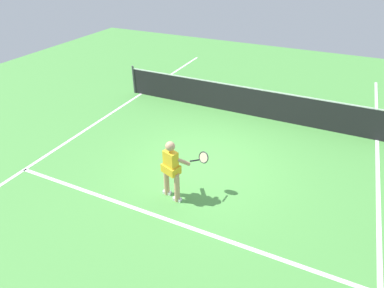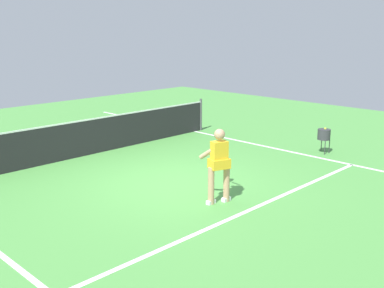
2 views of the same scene
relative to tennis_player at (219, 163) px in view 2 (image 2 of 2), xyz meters
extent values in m
plane|color=#4C9342|center=(0.16, 1.55, -0.85)|extent=(25.83, 25.83, 0.00)
cube|color=white|center=(0.16, -0.74, -0.84)|extent=(8.63, 0.10, 0.01)
cube|color=white|center=(4.47, 1.55, -0.84)|extent=(0.10, 17.87, 0.01)
cylinder|color=#4C4C51|center=(4.77, 5.03, -0.29)|extent=(0.08, 0.08, 1.11)
cube|color=#232326|center=(0.16, 5.03, -0.35)|extent=(9.15, 0.02, 0.99)
cube|color=white|center=(0.16, 5.03, 0.16)|extent=(9.15, 0.02, 0.04)
cylinder|color=tan|center=(-0.19, 0.03, -0.46)|extent=(0.13, 0.13, 0.78)
cylinder|color=tan|center=(0.15, -0.08, -0.46)|extent=(0.13, 0.13, 0.78)
cube|color=white|center=(-0.19, 0.03, -0.81)|extent=(0.20, 0.10, 0.08)
cube|color=white|center=(0.15, -0.08, -0.81)|extent=(0.20, 0.10, 0.08)
cube|color=gold|center=(-0.02, -0.02, 0.19)|extent=(0.37, 0.29, 0.52)
cube|color=gold|center=(-0.02, -0.02, -0.01)|extent=(0.47, 0.40, 0.20)
sphere|color=tan|center=(-0.02, -0.02, 0.59)|extent=(0.22, 0.22, 0.22)
cylinder|color=tan|center=(-0.11, 0.17, 0.21)|extent=(0.14, 0.48, 0.37)
cylinder|color=tan|center=(0.17, 0.07, 0.21)|extent=(0.40, 0.41, 0.37)
cylinder|color=black|center=(0.44, 0.26, 0.17)|extent=(0.13, 0.29, 0.14)
torus|color=black|center=(0.54, 0.54, 0.11)|extent=(0.31, 0.21, 0.28)
cylinder|color=beige|center=(0.54, 0.54, 0.11)|extent=(0.26, 0.16, 0.23)
cylinder|color=#333338|center=(5.01, 0.41, -0.30)|extent=(0.36, 0.36, 0.30)
cylinder|color=#333338|center=(5.13, 0.53, -0.65)|extent=(0.02, 0.02, 0.40)
cylinder|color=#333338|center=(4.88, 0.28, -0.65)|extent=(0.02, 0.02, 0.40)
cylinder|color=#333338|center=(5.13, 0.28, -0.65)|extent=(0.02, 0.02, 0.40)
sphere|color=#D1E533|center=(5.06, 0.41, -0.14)|extent=(0.07, 0.07, 0.07)
camera|label=1|loc=(2.99, -5.29, 4.36)|focal=30.65mm
camera|label=2|loc=(-6.77, -5.90, 2.64)|focal=43.16mm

